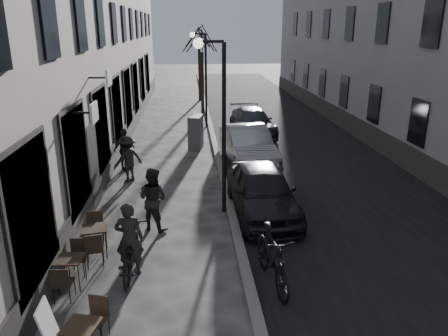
{
  "coord_description": "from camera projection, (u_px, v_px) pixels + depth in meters",
  "views": [
    {
      "loc": [
        -1.01,
        -6.21,
        5.4
      ],
      "look_at": [
        -0.1,
        4.78,
        1.8
      ],
      "focal_mm": 35.0,
      "sensor_mm": 36.0,
      "label": 1
    }
  ],
  "objects": [
    {
      "name": "tree_far",
      "position": [
        199.0,
        36.0,
        31.76
      ],
      "size": [
        2.4,
        2.4,
        5.7
      ],
      "color": "black",
      "rests_on": "ground"
    },
    {
      "name": "road",
      "position": [
        281.0,
        133.0,
        23.1
      ],
      "size": [
        7.3,
        60.0,
        0.0
      ],
      "primitive_type": "cube",
      "color": "black",
      "rests_on": "ground"
    },
    {
      "name": "bistro_set_b",
      "position": [
        71.0,
        269.0,
        9.38
      ],
      "size": [
        0.59,
        1.39,
        0.81
      ],
      "rotation": [
        0.0,
        0.0,
        -0.06
      ],
      "color": "black",
      "rests_on": "ground"
    },
    {
      "name": "sign_board",
      "position": [
        51.0,
        333.0,
        7.46
      ],
      "size": [
        0.34,
        0.57,
        0.97
      ],
      "rotation": [
        0.0,
        0.0,
        0.02
      ],
      "color": "black",
      "rests_on": "ground"
    },
    {
      "name": "pedestrian_near",
      "position": [
        153.0,
        199.0,
        11.94
      ],
      "size": [
        1.09,
        1.02,
        1.79
      ],
      "primitive_type": "imported",
      "rotation": [
        0.0,
        0.0,
        2.61
      ],
      "color": "black",
      "rests_on": "ground"
    },
    {
      "name": "kerb",
      "position": [
        212.0,
        133.0,
        22.8
      ],
      "size": [
        0.25,
        60.0,
        0.12
      ],
      "primitive_type": "cube",
      "color": "slate",
      "rests_on": "ground"
    },
    {
      "name": "bicycle",
      "position": [
        130.0,
        252.0,
        9.86
      ],
      "size": [
        0.75,
        2.04,
        1.06
      ],
      "primitive_type": "imported",
      "rotation": [
        0.0,
        0.0,
        3.12
      ],
      "color": "black",
      "rests_on": "ground"
    },
    {
      "name": "car_mid",
      "position": [
        248.0,
        146.0,
        17.72
      ],
      "size": [
        2.06,
        4.79,
        1.53
      ],
      "primitive_type": "imported",
      "rotation": [
        0.0,
        0.0,
        0.1
      ],
      "color": "#95999D",
      "rests_on": "ground"
    },
    {
      "name": "streetlamp_near",
      "position": [
        218.0,
        109.0,
        12.33
      ],
      "size": [
        0.9,
        0.28,
        5.09
      ],
      "color": "black",
      "rests_on": "ground"
    },
    {
      "name": "streetlamp_far",
      "position": [
        203.0,
        69.0,
        23.7
      ],
      "size": [
        0.9,
        0.28,
        5.09
      ],
      "color": "black",
      "rests_on": "ground"
    },
    {
      "name": "car_far",
      "position": [
        252.0,
        122.0,
        22.65
      ],
      "size": [
        2.24,
        4.66,
        1.31
      ],
      "primitive_type": "imported",
      "rotation": [
        0.0,
        0.0,
        0.09
      ],
      "color": "#393B44",
      "rests_on": "ground"
    },
    {
      "name": "pedestrian_far",
      "position": [
        124.0,
        149.0,
        16.99
      ],
      "size": [
        0.97,
        0.95,
        1.64
      ],
      "primitive_type": "imported",
      "rotation": [
        0.0,
        0.0,
        0.76
      ],
      "color": "black",
      "rests_on": "ground"
    },
    {
      "name": "utility_cabinet",
      "position": [
        196.0,
        132.0,
        19.93
      ],
      "size": [
        0.74,
        1.11,
        1.53
      ],
      "primitive_type": "cube",
      "rotation": [
        0.0,
        0.0,
        -0.19
      ],
      "color": "#5D5D5F",
      "rests_on": "ground"
    },
    {
      "name": "car_near",
      "position": [
        262.0,
        190.0,
        12.96
      ],
      "size": [
        1.92,
        4.44,
        1.49
      ],
      "primitive_type": "imported",
      "rotation": [
        0.0,
        0.0,
        0.04
      ],
      "color": "black",
      "rests_on": "ground"
    },
    {
      "name": "pedestrian_mid",
      "position": [
        128.0,
        159.0,
        15.7
      ],
      "size": [
        1.25,
        1.13,
        1.69
      ],
      "primitive_type": "imported",
      "rotation": [
        0.0,
        0.0,
        3.74
      ],
      "color": "black",
      "rests_on": "ground"
    },
    {
      "name": "tree_near",
      "position": [
        202.0,
        39.0,
        26.08
      ],
      "size": [
        2.4,
        2.4,
        5.7
      ],
      "color": "black",
      "rests_on": "ground"
    },
    {
      "name": "cyclist_rider",
      "position": [
        129.0,
        239.0,
        9.76
      ],
      "size": [
        0.64,
        0.43,
        1.74
      ],
      "primitive_type": "imported",
      "rotation": [
        0.0,
        0.0,
        3.12
      ],
      "color": "#272522",
      "rests_on": "ground"
    },
    {
      "name": "bistro_set_c",
      "position": [
        95.0,
        238.0,
        10.68
      ],
      "size": [
        0.69,
        1.51,
        0.87
      ],
      "rotation": [
        0.0,
        0.0,
        0.17
      ],
      "color": "black",
      "rests_on": "ground"
    },
    {
      "name": "moped",
      "position": [
        272.0,
        258.0,
        9.39
      ],
      "size": [
        0.87,
        2.21,
        1.29
      ],
      "primitive_type": "imported",
      "rotation": [
        0.0,
        0.0,
        0.12
      ],
      "color": "black",
      "rests_on": "ground"
    }
  ]
}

